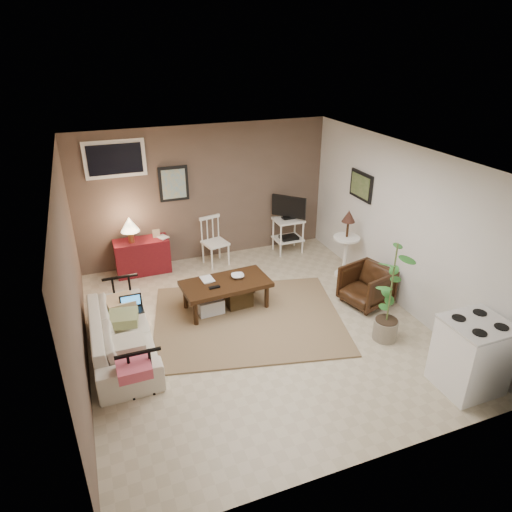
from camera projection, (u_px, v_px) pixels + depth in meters
name	position (u px, v px, depth m)	size (l,w,h in m)	color
floor	(256.00, 327.00, 6.44)	(5.00, 5.00, 0.00)	#C1B293
art_back	(174.00, 184.00, 7.72)	(0.50, 0.03, 0.60)	black
art_right	(361.00, 186.00, 7.38)	(0.03, 0.60, 0.45)	black
window	(115.00, 159.00, 7.21)	(0.96, 0.03, 0.60)	white
rug	(248.00, 319.00, 6.59)	(2.65, 2.12, 0.03)	olive
coffee_table	(225.00, 293.00, 6.75)	(1.32, 0.74, 0.48)	#331E0D
sofa	(121.00, 328.00, 5.76)	(1.88, 0.55, 0.74)	beige
sofa_pillows	(126.00, 331.00, 5.56)	(0.36, 1.79, 0.13)	beige
sofa_end_rails	(130.00, 330.00, 5.82)	(0.51, 1.88, 0.63)	black
laptop	(132.00, 306.00, 6.05)	(0.29, 0.21, 0.20)	black
red_console	(141.00, 253.00, 7.78)	(0.90, 0.40, 1.04)	maroon
spindle_chair	(215.00, 243.00, 8.06)	(0.47, 0.47, 0.87)	white
tv_stand	(288.00, 223.00, 8.45)	(0.51, 0.51, 1.10)	white
side_table	(347.00, 236.00, 7.53)	(0.44, 0.44, 1.18)	white
armchair	(367.00, 284.00, 6.87)	(0.64, 0.60, 0.66)	#311A0D
potted_plant	(391.00, 290.00, 5.86)	(0.36, 0.36, 1.43)	gray
stove	(472.00, 355.00, 5.16)	(0.68, 0.63, 0.89)	white
bowl	(238.00, 272.00, 6.75)	(0.19, 0.05, 0.19)	#331E0D
book_table	(201.00, 274.00, 6.64)	(0.17, 0.02, 0.24)	#331E0D
book_console	(158.00, 233.00, 7.68)	(0.15, 0.02, 0.21)	#331E0D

